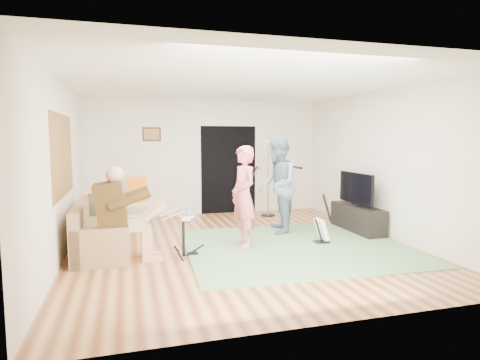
{
  "coord_description": "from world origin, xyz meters",
  "views": [
    {
      "loc": [
        -1.8,
        -6.37,
        1.82
      ],
      "look_at": [
        0.08,
        0.3,
        1.09
      ],
      "focal_mm": 30.0,
      "sensor_mm": 36.0,
      "label": 1
    }
  ],
  "objects_px": {
    "guitarist": "(278,185)",
    "guitar_spare": "(322,229)",
    "sofa": "(98,235)",
    "tv_cabinet": "(357,218)",
    "television": "(356,188)",
    "drum_kit": "(184,236)",
    "dining_chair": "(138,209)",
    "torchiere_lamp": "(268,164)",
    "singer": "(244,196)"
  },
  "relations": [
    {
      "from": "guitarist",
      "to": "guitar_spare",
      "type": "distance_m",
      "value": 1.24
    },
    {
      "from": "sofa",
      "to": "tv_cabinet",
      "type": "distance_m",
      "value": 4.79
    },
    {
      "from": "guitarist",
      "to": "television",
      "type": "distance_m",
      "value": 1.54
    },
    {
      "from": "drum_kit",
      "to": "dining_chair",
      "type": "height_order",
      "value": "dining_chair"
    },
    {
      "from": "drum_kit",
      "to": "torchiere_lamp",
      "type": "relative_size",
      "value": 0.4
    },
    {
      "from": "singer",
      "to": "torchiere_lamp",
      "type": "xyz_separation_m",
      "value": [
        1.29,
        2.37,
        0.36
      ]
    },
    {
      "from": "drum_kit",
      "to": "guitarist",
      "type": "xyz_separation_m",
      "value": [
        1.94,
        1.04,
        0.62
      ]
    },
    {
      "from": "singer",
      "to": "tv_cabinet",
      "type": "xyz_separation_m",
      "value": [
        2.44,
        0.42,
        -0.59
      ]
    },
    {
      "from": "guitar_spare",
      "to": "tv_cabinet",
      "type": "bearing_deg",
      "value": 30.19
    },
    {
      "from": "guitar_spare",
      "to": "dining_chair",
      "type": "bearing_deg",
      "value": 142.75
    },
    {
      "from": "drum_kit",
      "to": "singer",
      "type": "height_order",
      "value": "singer"
    },
    {
      "from": "dining_chair",
      "to": "tv_cabinet",
      "type": "bearing_deg",
      "value": -21.36
    },
    {
      "from": "singer",
      "to": "drum_kit",
      "type": "bearing_deg",
      "value": -82.34
    },
    {
      "from": "tv_cabinet",
      "to": "guitar_spare",
      "type": "bearing_deg",
      "value": -149.81
    },
    {
      "from": "sofa",
      "to": "guitar_spare",
      "type": "height_order",
      "value": "guitar_spare"
    },
    {
      "from": "television",
      "to": "tv_cabinet",
      "type": "bearing_deg",
      "value": 0.0
    },
    {
      "from": "drum_kit",
      "to": "guitarist",
      "type": "relative_size",
      "value": 0.38
    },
    {
      "from": "sofa",
      "to": "dining_chair",
      "type": "xyz_separation_m",
      "value": [
        0.67,
        1.76,
        0.1
      ]
    },
    {
      "from": "guitarist",
      "to": "torchiere_lamp",
      "type": "distance_m",
      "value": 1.73
    },
    {
      "from": "guitar_spare",
      "to": "torchiere_lamp",
      "type": "bearing_deg",
      "value": 91.37
    },
    {
      "from": "guitar_spare",
      "to": "tv_cabinet",
      "type": "xyz_separation_m",
      "value": [
        1.09,
        0.64,
        0.0
      ]
    },
    {
      "from": "sofa",
      "to": "television",
      "type": "height_order",
      "value": "television"
    },
    {
      "from": "singer",
      "to": "guitar_spare",
      "type": "height_order",
      "value": "singer"
    },
    {
      "from": "guitar_spare",
      "to": "dining_chair",
      "type": "height_order",
      "value": "dining_chair"
    },
    {
      "from": "sofa",
      "to": "torchiere_lamp",
      "type": "relative_size",
      "value": 1.11
    },
    {
      "from": "singer",
      "to": "dining_chair",
      "type": "height_order",
      "value": "singer"
    },
    {
      "from": "drum_kit",
      "to": "sofa",
      "type": "bearing_deg",
      "value": 153.21
    },
    {
      "from": "guitarist",
      "to": "dining_chair",
      "type": "xyz_separation_m",
      "value": [
        -2.56,
        1.37,
        -0.56
      ]
    },
    {
      "from": "singer",
      "to": "torchiere_lamp",
      "type": "bearing_deg",
      "value": 142.07
    },
    {
      "from": "drum_kit",
      "to": "guitarist",
      "type": "bearing_deg",
      "value": 28.17
    },
    {
      "from": "singer",
      "to": "guitarist",
      "type": "distance_m",
      "value": 1.14
    },
    {
      "from": "singer",
      "to": "guitar_spare",
      "type": "bearing_deg",
      "value": 71.62
    },
    {
      "from": "dining_chair",
      "to": "television",
      "type": "bearing_deg",
      "value": -21.6
    },
    {
      "from": "torchiere_lamp",
      "to": "tv_cabinet",
      "type": "xyz_separation_m",
      "value": [
        1.16,
        -1.94,
        -0.96
      ]
    },
    {
      "from": "drum_kit",
      "to": "tv_cabinet",
      "type": "distance_m",
      "value": 3.58
    },
    {
      "from": "drum_kit",
      "to": "guitar_spare",
      "type": "height_order",
      "value": "guitar_spare"
    },
    {
      "from": "tv_cabinet",
      "to": "sofa",
      "type": "bearing_deg",
      "value": -178.85
    },
    {
      "from": "sofa",
      "to": "tv_cabinet",
      "type": "xyz_separation_m",
      "value": [
        4.79,
        0.1,
        -0.01
      ]
    },
    {
      "from": "sofa",
      "to": "guitar_spare",
      "type": "distance_m",
      "value": 3.73
    },
    {
      "from": "torchiere_lamp",
      "to": "drum_kit",
      "type": "bearing_deg",
      "value": -131.07
    },
    {
      "from": "singer",
      "to": "torchiere_lamp",
      "type": "distance_m",
      "value": 2.72
    },
    {
      "from": "torchiere_lamp",
      "to": "tv_cabinet",
      "type": "distance_m",
      "value": 2.46
    },
    {
      "from": "singer",
      "to": "torchiere_lamp",
      "type": "relative_size",
      "value": 0.96
    },
    {
      "from": "torchiere_lamp",
      "to": "dining_chair",
      "type": "bearing_deg",
      "value": -174.6
    },
    {
      "from": "singer",
      "to": "guitarist",
      "type": "height_order",
      "value": "guitarist"
    },
    {
      "from": "sofa",
      "to": "singer",
      "type": "height_order",
      "value": "singer"
    },
    {
      "from": "torchiere_lamp",
      "to": "dining_chair",
      "type": "xyz_separation_m",
      "value": [
        -2.96,
        -0.28,
        -0.85
      ]
    },
    {
      "from": "guitarist",
      "to": "tv_cabinet",
      "type": "distance_m",
      "value": 1.73
    },
    {
      "from": "guitar_spare",
      "to": "dining_chair",
      "type": "xyz_separation_m",
      "value": [
        -3.03,
        2.3,
        0.11
      ]
    },
    {
      "from": "sofa",
      "to": "torchiere_lamp",
      "type": "xyz_separation_m",
      "value": [
        3.63,
        2.04,
        0.94
      ]
    }
  ]
}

